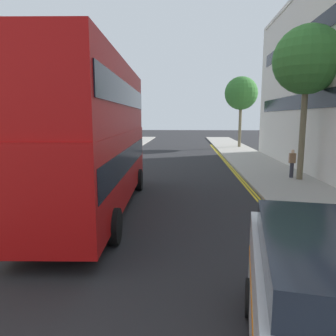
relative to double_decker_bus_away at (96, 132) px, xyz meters
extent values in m
cube|color=#9E9991|center=(8.78, 4.24, -2.96)|extent=(4.00, 80.00, 0.14)
cube|color=#9E9991|center=(-4.22, 4.24, -2.96)|extent=(4.00, 80.00, 0.14)
cube|color=yellow|center=(6.68, 2.24, -3.03)|extent=(0.10, 56.00, 0.01)
cube|color=yellow|center=(6.52, 2.24, -3.03)|extent=(0.10, 56.00, 0.01)
cube|color=#B20F0F|center=(0.00, 0.00, -1.29)|extent=(3.02, 10.91, 2.60)
cube|color=#B20F0F|center=(0.00, 0.00, 1.26)|extent=(2.96, 10.69, 2.50)
cube|color=black|center=(0.00, 0.00, -0.99)|extent=(3.03, 10.48, 0.84)
cube|color=black|center=(0.00, 0.00, 1.36)|extent=(3.01, 10.26, 0.80)
cube|color=yellow|center=(-0.26, 5.37, 0.26)|extent=(2.00, 0.16, 0.44)
cube|color=maroon|center=(0.00, 0.00, 2.56)|extent=(2.72, 9.82, 0.10)
cylinder|color=black|center=(-1.41, 3.28, -2.51)|extent=(0.35, 1.05, 1.04)
cylinder|color=black|center=(1.09, 3.40, -2.51)|extent=(0.35, 1.05, 1.04)
cylinder|color=black|center=(-1.09, -3.41, -2.51)|extent=(0.35, 1.05, 1.04)
cylinder|color=black|center=(1.41, -3.29, -2.51)|extent=(0.35, 1.05, 1.04)
cube|color=silver|center=(5.27, -7.97, -2.09)|extent=(2.70, 4.96, 1.50)
cube|color=black|center=(5.30, -7.82, -1.29)|extent=(2.22, 3.31, 0.76)
cube|color=orange|center=(5.27, -7.97, -2.04)|extent=(2.65, 4.59, 0.10)
cylinder|color=black|center=(4.64, -6.37, -2.69)|extent=(0.34, 0.71, 0.68)
cylinder|color=#2D2D38|center=(9.48, 6.51, -2.46)|extent=(0.22, 0.22, 0.85)
cube|color=#8C6647|center=(9.48, 6.51, -1.76)|extent=(0.34, 0.22, 0.56)
sphere|color=beige|center=(9.48, 6.51, -1.37)|extent=(0.20, 0.20, 0.20)
cylinder|color=#6B6047|center=(9.78, 6.04, -0.21)|extent=(0.32, 0.32, 5.36)
cylinder|color=#6B6047|center=(10.26, 5.92, 2.82)|extent=(0.38, 1.05, 0.79)
cylinder|color=#6B6047|center=(9.65, 6.47, 2.79)|extent=(0.95, 0.39, 0.72)
cylinder|color=#6B6047|center=(9.57, 5.30, 3.02)|extent=(1.57, 0.55, 1.17)
sphere|color=#33702D|center=(9.78, 6.04, 3.55)|extent=(3.60, 3.60, 3.60)
cylinder|color=#6B6047|center=(9.64, 25.87, -0.36)|extent=(0.33, 0.33, 5.06)
cylinder|color=#6B6047|center=(10.39, 25.94, 2.70)|extent=(0.27, 1.56, 1.14)
cylinder|color=#6B6047|center=(9.81, 26.56, 2.67)|extent=(1.46, 0.48, 1.08)
cylinder|color=#6B6047|center=(9.29, 26.22, 2.52)|extent=(0.82, 0.82, 0.78)
cylinder|color=#6B6047|center=(9.00, 25.40, 2.73)|extent=(1.08, 1.39, 1.20)
cylinder|color=#6B6047|center=(9.91, 25.32, 2.60)|extent=(1.20, 0.68, 0.95)
sphere|color=#33702D|center=(9.64, 25.87, 3.31)|extent=(3.79, 3.79, 3.79)
cube|color=black|center=(10.76, 6.80, 5.64)|extent=(0.04, 24.64, 1.00)
cube|color=black|center=(10.76, 6.80, 1.55)|extent=(0.04, 24.64, 1.00)
camera|label=1|loc=(3.45, -11.69, 0.54)|focal=33.54mm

